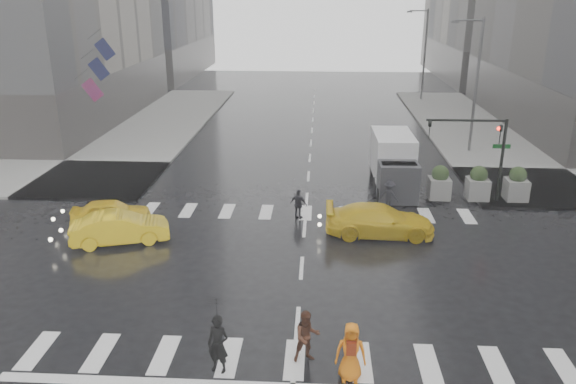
# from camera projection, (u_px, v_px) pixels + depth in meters

# --- Properties ---
(ground) EXTENTS (120.00, 120.00, 0.00)m
(ground) POSITION_uv_depth(u_px,v_px,m) (302.00, 268.00, 22.61)
(ground) COLOR black
(ground) RESTS_ON ground
(sidewalk_nw) EXTENTS (35.00, 35.00, 0.15)m
(sidewalk_nw) POSITION_uv_depth(u_px,v_px,m) (38.00, 147.00, 40.10)
(sidewalk_nw) COLOR slate
(sidewalk_nw) RESTS_ON ground
(road_markings) EXTENTS (18.00, 48.00, 0.01)m
(road_markings) POSITION_uv_depth(u_px,v_px,m) (302.00, 268.00, 22.61)
(road_markings) COLOR silver
(road_markings) RESTS_ON ground
(traffic_signal_pole) EXTENTS (4.45, 0.42, 4.50)m
(traffic_signal_pole) POSITION_uv_depth(u_px,v_px,m) (484.00, 143.00, 28.57)
(traffic_signal_pole) COLOR black
(traffic_signal_pole) RESTS_ON ground
(street_lamp_near) EXTENTS (2.15, 0.22, 9.00)m
(street_lamp_near) POSITION_uv_depth(u_px,v_px,m) (475.00, 81.00, 37.29)
(street_lamp_near) COLOR #59595B
(street_lamp_near) RESTS_ON ground
(street_lamp_far) EXTENTS (2.15, 0.22, 9.00)m
(street_lamp_far) POSITION_uv_depth(u_px,v_px,m) (424.00, 51.00, 56.10)
(street_lamp_far) COLOR #59595B
(street_lamp_far) RESTS_ON ground
(planter_west) EXTENTS (1.10, 1.10, 1.80)m
(planter_west) POSITION_uv_depth(u_px,v_px,m) (439.00, 183.00, 29.61)
(planter_west) COLOR slate
(planter_west) RESTS_ON ground
(planter_mid) EXTENTS (1.10, 1.10, 1.80)m
(planter_mid) POSITION_uv_depth(u_px,v_px,m) (478.00, 184.00, 29.51)
(planter_mid) COLOR slate
(planter_mid) RESTS_ON ground
(planter_east) EXTENTS (1.10, 1.10, 1.80)m
(planter_east) POSITION_uv_depth(u_px,v_px,m) (517.00, 184.00, 29.40)
(planter_east) COLOR slate
(planter_east) RESTS_ON ground
(flag_cluster) EXTENTS (2.87, 3.06, 4.69)m
(flag_cluster) POSITION_uv_depth(u_px,v_px,m) (95.00, 66.00, 38.93)
(flag_cluster) COLOR #59595B
(flag_cluster) RESTS_ON ground
(pedestrian_black) EXTENTS (1.21, 1.23, 2.43)m
(pedestrian_black) POSITION_uv_depth(u_px,v_px,m) (217.00, 324.00, 15.94)
(pedestrian_black) COLOR black
(pedestrian_black) RESTS_ON ground
(pedestrian_brown) EXTENTS (0.95, 0.83, 1.66)m
(pedestrian_brown) POSITION_uv_depth(u_px,v_px,m) (307.00, 336.00, 16.67)
(pedestrian_brown) COLOR #442518
(pedestrian_brown) RESTS_ON ground
(pedestrian_orange) EXTENTS (0.90, 0.60, 1.80)m
(pedestrian_orange) POSITION_uv_depth(u_px,v_px,m) (351.00, 352.00, 15.82)
(pedestrian_orange) COLOR orange
(pedestrian_orange) RESTS_ON ground
(pedestrian_far_a) EXTENTS (1.03, 0.85, 1.51)m
(pedestrian_far_a) POSITION_uv_depth(u_px,v_px,m) (299.00, 204.00, 27.29)
(pedestrian_far_a) COLOR black
(pedestrian_far_a) RESTS_ON ground
(pedestrian_far_b) EXTENTS (1.16, 1.01, 1.57)m
(pedestrian_far_b) POSITION_uv_depth(u_px,v_px,m) (389.00, 196.00, 28.32)
(pedestrian_far_b) COLOR black
(pedestrian_far_b) RESTS_ON ground
(taxi_front) EXTENTS (3.90, 2.25, 1.25)m
(taxi_front) POSITION_uv_depth(u_px,v_px,m) (111.00, 212.00, 26.62)
(taxi_front) COLOR yellow
(taxi_front) RESTS_ON ground
(taxi_mid) EXTENTS (4.46, 2.67, 1.39)m
(taxi_mid) POSITION_uv_depth(u_px,v_px,m) (120.00, 228.00, 24.70)
(taxi_mid) COLOR yellow
(taxi_mid) RESTS_ON ground
(taxi_rear) EXTENTS (4.34, 2.01, 1.42)m
(taxi_rear) POSITION_uv_depth(u_px,v_px,m) (380.00, 220.00, 25.46)
(taxi_rear) COLOR yellow
(taxi_rear) RESTS_ON ground
(box_truck) EXTENTS (2.13, 5.68, 3.02)m
(box_truck) POSITION_uv_depth(u_px,v_px,m) (394.00, 162.00, 31.12)
(box_truck) COLOR silver
(box_truck) RESTS_ON ground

